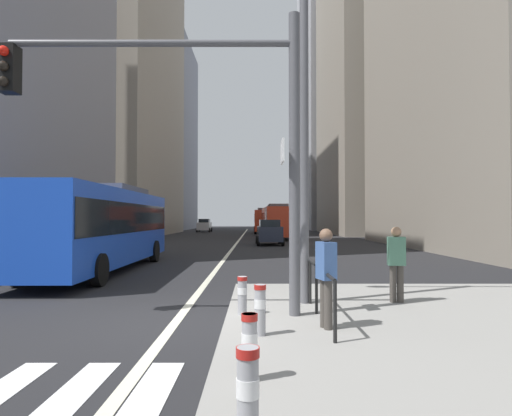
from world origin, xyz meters
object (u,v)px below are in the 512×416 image
at_px(pedestrian_waiting, 397,260).
at_px(car_oncoming_mid, 204,225).
at_px(city_bus_red_receding, 276,220).
at_px(pedestrian_walking, 326,273).
at_px(street_lamp_post, 304,77).
at_px(city_bus_red_distant, 264,220).
at_px(bollard_right, 260,307).
at_px(traffic_signal_gantry, 195,115).
at_px(car_receding_near, 270,232).
at_px(bollard_left, 250,343).
at_px(bollard_back, 242,293).
at_px(city_bus_blue_oncoming, 102,224).
at_px(bollard_front, 248,394).

bearing_deg(pedestrian_waiting, car_oncoming_mid, 101.40).
bearing_deg(city_bus_red_receding, pedestrian_walking, -91.32).
xyz_separation_m(car_oncoming_mid, pedestrian_walking, (8.88, -56.10, 0.12)).
bearing_deg(street_lamp_post, city_bus_red_distant, 89.94).
xyz_separation_m(city_bus_red_receding, pedestrian_waiting, (1.15, -33.61, -0.73)).
relative_size(bollard_right, pedestrian_waiting, 0.48).
xyz_separation_m(traffic_signal_gantry, pedestrian_waiting, (4.41, 1.31, -3.00)).
height_order(car_receding_near, bollard_left, car_receding_near).
bearing_deg(bollard_back, street_lamp_post, 40.27).
relative_size(bollard_left, pedestrian_walking, 0.45).
bearing_deg(car_receding_near, street_lamp_post, -89.85).
height_order(city_bus_red_receding, bollard_left, city_bus_red_receding).
xyz_separation_m(street_lamp_post, pedestrian_waiting, (2.10, 0.07, -4.18)).
relative_size(city_bus_blue_oncoming, pedestrian_waiting, 6.67).
bearing_deg(pedestrian_walking, city_bus_blue_oncoming, 128.12).
bearing_deg(city_bus_red_distant, bollard_back, -91.60).
relative_size(car_oncoming_mid, car_receding_near, 0.96).
bearing_deg(pedestrian_walking, city_bus_red_receding, 88.68).
bearing_deg(city_bus_red_distant, bollard_left, -91.29).
bearing_deg(city_bus_blue_oncoming, bollard_left, -62.97).
distance_m(bollard_front, pedestrian_walking, 4.19).
distance_m(car_receding_near, bollard_left, 27.99).
bearing_deg(bollard_right, city_bus_blue_oncoming, 122.15).
height_order(pedestrian_waiting, pedestrian_walking, pedestrian_walking).
height_order(bollard_left, bollard_back, bollard_left).
bearing_deg(bollard_left, car_oncoming_mid, 97.39).
xyz_separation_m(car_oncoming_mid, bollard_front, (7.59, -60.06, -0.36)).
distance_m(city_bus_red_receding, bollard_back, 34.94).
bearing_deg(traffic_signal_gantry, city_bus_blue_oncoming, 120.16).
relative_size(bollard_right, bollard_back, 1.10).
relative_size(street_lamp_post, bollard_right, 9.70).
relative_size(city_bus_red_receding, city_bus_red_distant, 0.99).
bearing_deg(city_bus_blue_oncoming, pedestrian_walking, -51.88).
bearing_deg(bollard_right, street_lamp_post, 68.87).
xyz_separation_m(bollard_right, pedestrian_waiting, (3.13, 2.73, 0.49)).
bearing_deg(car_oncoming_mid, pedestrian_walking, -81.01).
xyz_separation_m(city_bus_blue_oncoming, car_oncoming_mid, (-1.69, 46.94, -0.85)).
height_order(traffic_signal_gantry, pedestrian_waiting, traffic_signal_gantry).
xyz_separation_m(city_bus_red_receding, bollard_right, (-1.98, -36.35, -1.23)).
relative_size(city_bus_red_receding, bollard_front, 13.53).
height_order(city_bus_red_distant, bollard_right, city_bus_red_distant).
relative_size(bollard_front, bollard_back, 1.14).
height_order(street_lamp_post, bollard_front, street_lamp_post).
xyz_separation_m(pedestrian_waiting, pedestrian_walking, (-1.98, -2.29, 0.01)).
relative_size(city_bus_red_distant, car_receding_near, 2.75).
distance_m(city_bus_red_receding, pedestrian_waiting, 33.64).
xyz_separation_m(bollard_front, bollard_back, (-0.20, 5.02, -0.06)).
distance_m(car_receding_near, pedestrian_walking, 25.58).
xyz_separation_m(bollard_left, pedestrian_waiting, (3.27, 4.68, 0.52)).
height_order(car_oncoming_mid, bollard_left, car_oncoming_mid).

